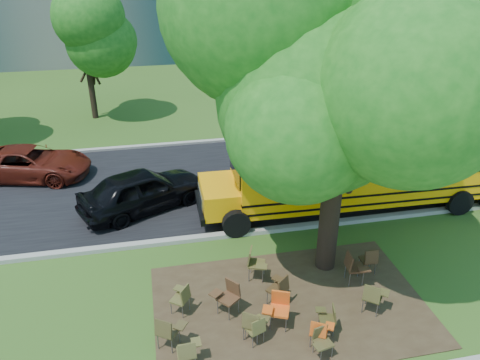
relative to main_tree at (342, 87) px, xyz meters
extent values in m
plane|color=#2C4E18|center=(-2.50, -0.91, -5.35)|extent=(160.00, 160.00, 0.00)
cube|color=#382819|center=(-1.50, -1.41, -5.33)|extent=(7.00, 4.50, 0.03)
cube|color=black|center=(-2.50, 6.09, -5.33)|extent=(80.00, 8.00, 0.04)
cube|color=gray|center=(-2.50, 2.09, -5.28)|extent=(80.00, 0.25, 0.14)
cube|color=gray|center=(-2.50, 10.19, -5.28)|extent=(80.00, 0.25, 0.14)
cylinder|color=black|center=(-7.50, 15.09, -3.60)|extent=(0.32, 0.32, 3.50)
sphere|color=#185E15|center=(-7.50, 15.09, -1.13)|extent=(4.80, 4.80, 4.80)
cylinder|color=black|center=(5.50, 13.09, -3.25)|extent=(0.38, 0.38, 4.20)
sphere|color=#185E15|center=(5.50, 13.09, -0.31)|extent=(5.60, 5.60, 5.60)
cylinder|color=black|center=(13.50, 12.09, -3.55)|extent=(0.34, 0.34, 3.60)
cylinder|color=black|center=(0.00, 0.00, -3.21)|extent=(0.56, 0.56, 4.28)
sphere|color=#185E15|center=(0.00, 0.00, 0.01)|extent=(7.20, 7.20, 7.20)
cube|color=#FBA407|center=(3.01, 3.09, -3.73)|extent=(10.11, 2.51, 2.24)
cube|color=black|center=(3.28, 3.09, -3.48)|extent=(9.56, 2.54, 0.55)
cube|color=#FBA407|center=(-2.60, 3.22, -4.44)|extent=(1.23, 2.04, 0.87)
cube|color=black|center=(3.01, 3.09, -4.30)|extent=(10.13, 2.54, 0.07)
cube|color=black|center=(3.01, 3.09, -4.64)|extent=(10.13, 2.54, 0.07)
cylinder|color=black|center=(-2.23, 2.07, -4.89)|extent=(0.92, 0.29, 0.91)
cylinder|color=black|center=(-2.18, 4.35, -4.89)|extent=(0.92, 0.29, 0.91)
cylinder|color=black|center=(5.63, 1.89, -4.89)|extent=(0.92, 0.29, 0.91)
cylinder|color=black|center=(5.68, 4.18, -4.89)|extent=(0.92, 0.29, 0.91)
cylinder|color=black|center=(6.96, 4.15, -4.89)|extent=(0.92, 0.29, 0.91)
cube|color=brown|center=(-4.33, -2.88, -4.91)|extent=(0.42, 0.40, 0.05)
cube|color=brown|center=(-4.32, -3.06, -4.69)|extent=(0.40, 0.10, 0.39)
cube|color=brown|center=(-4.10, -2.74, -4.79)|extent=(0.22, 0.28, 0.03)
cylinder|color=slate|center=(-4.50, -2.72, -5.13)|extent=(0.02, 0.02, 0.44)
cube|color=#453A1E|center=(-4.68, -2.19, -4.87)|extent=(0.61, 0.60, 0.05)
cube|color=#453A1E|center=(-4.79, -2.35, -4.64)|extent=(0.41, 0.32, 0.43)
cube|color=#453A1E|center=(-4.38, -2.21, -4.74)|extent=(0.36, 0.38, 0.03)
cylinder|color=slate|center=(-4.73, -1.94, -5.11)|extent=(0.03, 0.03, 0.48)
cylinder|color=slate|center=(-4.63, -2.44, -5.11)|extent=(0.03, 0.03, 0.48)
cube|color=brown|center=(-2.70, -2.46, -4.94)|extent=(0.49, 0.48, 0.05)
cube|color=brown|center=(-2.64, -2.61, -4.74)|extent=(0.37, 0.21, 0.36)
cube|color=brown|center=(-2.54, -2.27, -4.83)|extent=(0.28, 0.31, 0.03)
cylinder|color=slate|center=(-2.90, -2.37, -5.15)|extent=(0.02, 0.02, 0.41)
cylinder|color=slate|center=(-2.50, -2.55, -5.15)|extent=(0.02, 0.02, 0.41)
cube|color=#D95317|center=(-2.00, -2.09, -4.85)|extent=(0.60, 0.59, 0.06)
cube|color=#D95317|center=(-1.92, -1.91, -4.61)|extent=(0.45, 0.27, 0.45)
cube|color=#D95317|center=(-2.30, -2.13, -4.72)|extent=(0.34, 0.38, 0.03)
cylinder|color=slate|center=(-1.90, -2.34, -5.10)|extent=(0.03, 0.03, 0.50)
cylinder|color=slate|center=(-2.10, -1.85, -5.10)|extent=(0.03, 0.03, 0.50)
cube|color=#D35116|center=(-1.26, -2.85, -4.93)|extent=(0.52, 0.51, 0.05)
cube|color=#D35116|center=(-1.34, -2.99, -4.73)|extent=(0.37, 0.26, 0.37)
cube|color=#D35116|center=(-1.00, -2.85, -4.82)|extent=(0.31, 0.33, 0.03)
cylinder|color=slate|center=(-1.32, -2.63, -5.14)|extent=(0.02, 0.02, 0.42)
cylinder|color=slate|center=(-1.20, -3.06, -5.14)|extent=(0.02, 0.02, 0.42)
cube|color=#493F1F|center=(-1.28, -3.19, -4.95)|extent=(0.45, 0.43, 0.04)
cube|color=#493F1F|center=(-1.32, -3.04, -4.75)|extent=(0.37, 0.16, 0.36)
cube|color=#493F1F|center=(-1.46, -3.36, -4.84)|extent=(0.25, 0.29, 0.03)
cylinder|color=slate|center=(-1.10, -3.31, -5.15)|extent=(0.02, 0.02, 0.40)
cylinder|color=slate|center=(-1.46, -3.08, -5.15)|extent=(0.02, 0.02, 0.40)
cube|color=#413D1C|center=(-0.94, -2.51, -4.94)|extent=(0.44, 0.45, 0.05)
cube|color=#413D1C|center=(-0.78, -2.55, -4.75)|extent=(0.17, 0.37, 0.36)
cube|color=#413D1C|center=(-1.01, -2.27, -4.84)|extent=(0.29, 0.25, 0.03)
cylinder|color=slate|center=(-1.12, -2.63, -5.15)|extent=(0.02, 0.02, 0.41)
cylinder|color=slate|center=(-0.75, -2.40, -5.15)|extent=(0.02, 0.02, 0.41)
cube|color=#4A4520|center=(0.46, -2.05, -4.88)|extent=(0.61, 0.61, 0.05)
cube|color=#4A4520|center=(0.34, -2.20, -4.64)|extent=(0.39, 0.34, 0.42)
cube|color=#4A4520|center=(0.74, -2.10, -4.75)|extent=(0.37, 0.37, 0.03)
cylinder|color=slate|center=(0.43, -1.80, -5.11)|extent=(0.03, 0.03, 0.47)
cylinder|color=slate|center=(0.48, -2.31, -5.11)|extent=(0.03, 0.03, 0.47)
cube|color=brown|center=(-4.32, -1.12, -4.91)|extent=(0.56, 0.56, 0.05)
cube|color=brown|center=(-4.17, -1.22, -4.69)|extent=(0.30, 0.37, 0.39)
cube|color=brown|center=(-4.29, -0.85, -4.79)|extent=(0.35, 0.34, 0.03)
cylinder|color=slate|center=(-4.55, -1.16, -5.13)|extent=(0.02, 0.02, 0.44)
cylinder|color=slate|center=(-4.09, -1.08, -5.13)|extent=(0.02, 0.02, 0.44)
cube|color=#4C2F1B|center=(-3.14, -1.40, -4.85)|extent=(0.63, 0.64, 0.06)
cube|color=#4C2F1B|center=(-2.98, -1.28, -4.61)|extent=(0.36, 0.41, 0.44)
cube|color=#4C2F1B|center=(-3.42, -1.30, -4.72)|extent=(0.39, 0.38, 0.03)
cylinder|color=slate|center=(-3.16, -1.67, -5.10)|extent=(0.03, 0.03, 0.50)
cylinder|color=slate|center=(-3.11, -1.14, -5.10)|extent=(0.03, 0.03, 0.50)
cube|color=brown|center=(-2.10, -0.17, -4.85)|extent=(0.58, 0.59, 0.06)
cube|color=brown|center=(-2.29, -0.10, -4.60)|extent=(0.25, 0.46, 0.45)
cube|color=brown|center=(-2.04, -0.47, -4.71)|extent=(0.38, 0.34, 0.03)
cylinder|color=slate|center=(-1.85, -0.05, -5.10)|extent=(0.03, 0.03, 0.50)
cylinder|color=slate|center=(-2.34, -0.28, -5.10)|extent=(0.03, 0.03, 0.50)
cube|color=#422E17|center=(-1.83, -1.30, -4.88)|extent=(0.61, 0.61, 0.05)
cube|color=#422E17|center=(-1.71, -1.45, -4.64)|extent=(0.39, 0.35, 0.42)
cube|color=#422E17|center=(-1.73, -1.03, -4.75)|extent=(0.37, 0.37, 0.03)
cylinder|color=slate|center=(-2.08, -1.28, -5.11)|extent=(0.03, 0.03, 0.47)
cylinder|color=slate|center=(-1.58, -1.33, -5.11)|extent=(0.03, 0.03, 0.47)
cube|color=#432818|center=(0.51, -0.87, -4.85)|extent=(0.48, 0.50, 0.06)
cube|color=#432818|center=(0.31, -0.85, -4.61)|extent=(0.14, 0.45, 0.44)
cube|color=#432818|center=(0.64, -1.15, -4.72)|extent=(0.33, 0.27, 0.03)
cylinder|color=slate|center=(0.71, -0.70, -5.10)|extent=(0.03, 0.03, 0.50)
cylinder|color=slate|center=(0.30, -1.04, -5.10)|extent=(0.03, 0.03, 0.50)
cube|color=#3E2916|center=(1.05, -0.54, -4.90)|extent=(0.42, 0.40, 0.05)
cube|color=#3E2916|center=(1.06, -0.72, -4.68)|extent=(0.40, 0.10, 0.40)
cube|color=#3E2916|center=(1.29, -0.40, -4.78)|extent=(0.22, 0.28, 0.03)
cylinder|color=slate|center=(0.88, -0.37, -5.13)|extent=(0.02, 0.02, 0.45)
cylinder|color=slate|center=(1.22, -0.71, -5.13)|extent=(0.02, 0.02, 0.45)
cube|color=#4C4221|center=(-2.71, -2.33, -4.90)|extent=(0.58, 0.57, 0.05)
cube|color=#4C4221|center=(-2.81, -2.48, -4.67)|extent=(0.39, 0.30, 0.40)
cube|color=#4C4221|center=(-2.43, -2.34, -4.77)|extent=(0.34, 0.36, 0.03)
cylinder|color=slate|center=(-2.76, -2.09, -5.12)|extent=(0.02, 0.02, 0.45)
cylinder|color=slate|center=(-2.66, -2.57, -5.12)|extent=(0.02, 0.02, 0.45)
imported|color=black|center=(-5.11, 4.45, -4.59)|extent=(4.79, 3.50, 1.52)
imported|color=#4E160D|center=(-9.46, 7.92, -4.70)|extent=(5.03, 3.19, 1.29)
camera|label=1|loc=(-4.68, -10.41, 3.05)|focal=35.00mm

